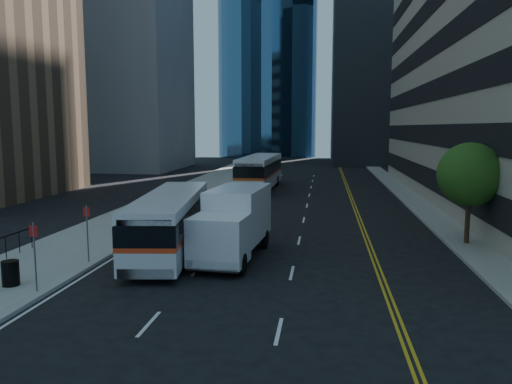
{
  "coord_description": "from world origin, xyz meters",
  "views": [
    {
      "loc": [
        1.74,
        -18.06,
        5.99
      ],
      "look_at": [
        -1.58,
        6.23,
        2.8
      ],
      "focal_mm": 35.0,
      "sensor_mm": 36.0,
      "label": 1
    }
  ],
  "objects_px": {
    "bus_front": "(171,221)",
    "bus_rear": "(260,171)",
    "trash_can": "(11,273)",
    "box_truck": "(234,222)",
    "street_tree": "(470,175)"
  },
  "relations": [
    {
      "from": "bus_front",
      "to": "bus_rear",
      "type": "height_order",
      "value": "bus_rear"
    },
    {
      "from": "bus_front",
      "to": "trash_can",
      "type": "relative_size",
      "value": 11.91
    },
    {
      "from": "bus_rear",
      "to": "trash_can",
      "type": "xyz_separation_m",
      "value": [
        -5.35,
        -31.05,
        -1.14
      ]
    },
    {
      "from": "box_truck",
      "to": "bus_front",
      "type": "bearing_deg",
      "value": 172.39
    },
    {
      "from": "bus_front",
      "to": "bus_rear",
      "type": "bearing_deg",
      "value": 80.14
    },
    {
      "from": "street_tree",
      "to": "trash_can",
      "type": "xyz_separation_m",
      "value": [
        -18.72,
        -9.51,
        -3.02
      ]
    },
    {
      "from": "bus_rear",
      "to": "box_truck",
      "type": "distance_m",
      "value": 25.55
    },
    {
      "from": "bus_rear",
      "to": "box_truck",
      "type": "height_order",
      "value": "bus_rear"
    },
    {
      "from": "bus_rear",
      "to": "trash_can",
      "type": "height_order",
      "value": "bus_rear"
    },
    {
      "from": "street_tree",
      "to": "bus_rear",
      "type": "bearing_deg",
      "value": 121.84
    },
    {
      "from": "street_tree",
      "to": "bus_front",
      "type": "relative_size",
      "value": 0.46
    },
    {
      "from": "bus_front",
      "to": "street_tree",
      "type": "bearing_deg",
      "value": 5.33
    },
    {
      "from": "bus_rear",
      "to": "trash_can",
      "type": "bearing_deg",
      "value": -98.18
    },
    {
      "from": "bus_front",
      "to": "trash_can",
      "type": "bearing_deg",
      "value": -130.97
    },
    {
      "from": "street_tree",
      "to": "bus_front",
      "type": "distance_m",
      "value": 15.03
    }
  ]
}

